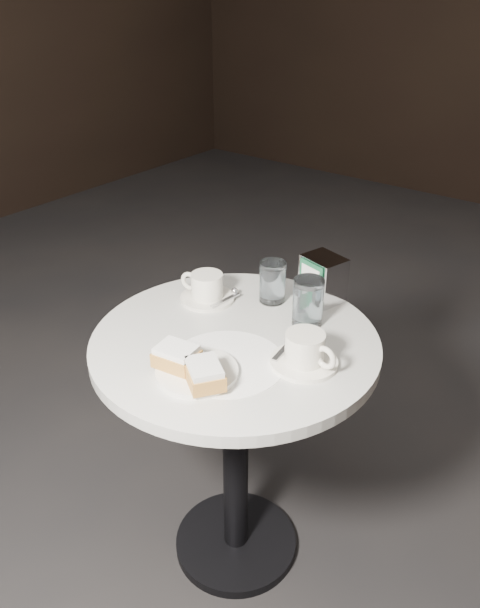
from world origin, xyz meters
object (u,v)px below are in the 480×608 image
Objects in this scene: water_glass_right at (308,303)px; coffee_cup_right at (305,352)px; cafe_table at (235,402)px; water_glass_left at (273,282)px; napkin_dispenser at (323,278)px; coffee_cup_left at (207,289)px; beignet_plate at (193,368)px.

coffee_cup_right is at bearing -59.55° from water_glass_right.
cafe_table is 6.07× the size of water_glass_right.
water_glass_right is at bearing -17.83° from water_glass_left.
napkin_dispenser is (-0.13, 0.29, 0.03)m from coffee_cup_right.
cafe_table is at bearing -121.65° from water_glass_right.
coffee_cup_right is 0.18m from water_glass_right.
coffee_cup_right reaches higher than coffee_cup_left.
cafe_table is at bearing -86.13° from napkin_dispenser.
coffee_cup_left is 0.18m from water_glass_left.
coffee_cup_left is 0.29m from water_glass_right.
cafe_table is 0.29m from beignet_plate.
cafe_table is 0.31m from coffee_cup_left.
coffee_cup_left is 0.31m from napkin_dispenser.
napkin_dispenser is (0.10, 0.09, 0.01)m from water_glass_left.
cafe_table is at bearing -40.15° from coffee_cup_left.
coffee_cup_right is at bearing -49.87° from napkin_dispenser.
beignet_plate is 1.23× the size of coffee_cup_right.
water_glass_right is at bearing 77.62° from beignet_plate.
water_glass_right is 0.98× the size of napkin_dispenser.
napkin_dispenser is at bearing 105.49° from water_glass_right.
water_glass_left is 0.14m from water_glass_right.
beignet_plate is 0.25m from coffee_cup_right.
coffee_cup_left is 1.38× the size of water_glass_right.
water_glass_right reaches higher than coffee_cup_left.
water_glass_left reaches higher than cafe_table.
cafe_table is 0.30m from coffee_cup_right.
coffee_cup_left is at bearing 149.47° from cafe_table.
beignet_plate is at bearing -80.95° from water_glass_left.
water_glass_right reaches higher than water_glass_left.
coffee_cup_right is at bearing 48.49° from beignet_plate.
cafe_table is 4.41× the size of coffee_cup_left.
cafe_table is 3.53× the size of beignet_plate.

